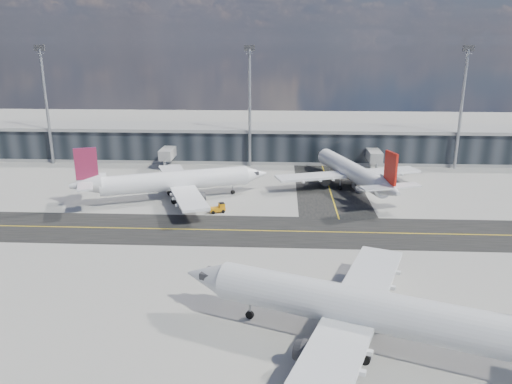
% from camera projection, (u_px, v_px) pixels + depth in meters
% --- Properties ---
extents(ground, '(300.00, 300.00, 0.00)m').
position_uv_depth(ground, '(231.00, 239.00, 78.21)').
color(ground, gray).
rests_on(ground, ground).
extents(taxiway_lanes, '(180.00, 63.00, 0.03)m').
position_uv_depth(taxiway_lanes, '(259.00, 217.00, 88.28)').
color(taxiway_lanes, black).
rests_on(taxiway_lanes, ground).
extents(terminal_concourse, '(152.00, 19.80, 8.80)m').
position_uv_depth(terminal_concourse, '(252.00, 144.00, 129.49)').
color(terminal_concourse, black).
rests_on(terminal_concourse, ground).
extents(floodlight_masts, '(102.50, 0.70, 28.90)m').
position_uv_depth(floodlight_masts, '(250.00, 103.00, 119.51)').
color(floodlight_masts, gray).
rests_on(floodlight_masts, ground).
extents(airliner_af, '(37.01, 31.99, 11.32)m').
position_uv_depth(airliner_af, '(173.00, 181.00, 96.74)').
color(airliner_af, white).
rests_on(airliner_af, ground).
extents(airliner_redtail, '(31.54, 36.58, 11.07)m').
position_uv_depth(airliner_redtail, '(352.00, 172.00, 104.07)').
color(airliner_redtail, white).
rests_on(airliner_redtail, ground).
extents(airliner_near, '(40.40, 34.92, 12.37)m').
position_uv_depth(airliner_near, '(369.00, 310.00, 49.83)').
color(airliner_near, silver).
rests_on(airliner_near, ground).
extents(baggage_tug, '(3.08, 2.24, 1.75)m').
position_uv_depth(baggage_tug, '(219.00, 208.00, 90.18)').
color(baggage_tug, orange).
rests_on(baggage_tug, ground).
extents(service_van, '(2.76, 5.35, 1.44)m').
position_uv_depth(service_van, '(359.00, 187.00, 103.74)').
color(service_van, white).
rests_on(service_van, ground).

